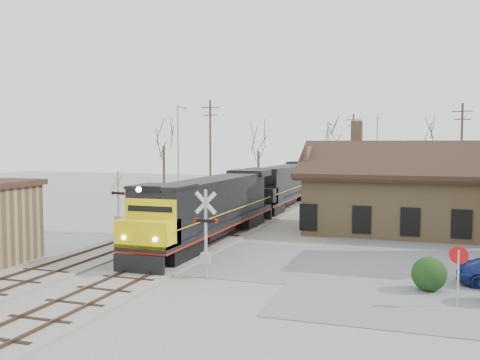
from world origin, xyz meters
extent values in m
plane|color=gray|center=(0.00, 0.00, 0.00)|extent=(140.00, 140.00, 0.00)
cube|color=slate|center=(0.00, 0.00, 0.01)|extent=(60.00, 9.00, 0.03)
cube|color=gray|center=(0.00, 15.00, 0.06)|extent=(3.40, 90.00, 0.12)
cube|color=#473323|center=(-0.72, 15.00, 0.17)|extent=(0.08, 90.00, 0.14)
cube|color=#473323|center=(0.72, 15.00, 0.17)|extent=(0.08, 90.00, 0.14)
cube|color=gray|center=(-4.50, 15.00, 0.06)|extent=(3.40, 90.00, 0.12)
cube|color=#473323|center=(-5.22, 15.00, 0.17)|extent=(0.08, 90.00, 0.14)
cube|color=#473323|center=(-3.78, 15.00, 0.17)|extent=(0.08, 90.00, 0.14)
cube|color=#9A7A4F|center=(12.00, 12.00, 2.00)|extent=(14.00, 8.00, 4.00)
cube|color=black|center=(12.00, 12.00, 4.10)|extent=(15.20, 9.20, 0.30)
cube|color=black|center=(12.00, 9.70, 5.10)|extent=(15.00, 4.71, 2.66)
cube|color=black|center=(12.00, 14.30, 5.10)|extent=(15.00, 4.71, 2.66)
cube|color=#9A7A4F|center=(8.00, 13.50, 6.80)|extent=(0.80, 0.80, 2.20)
cube|color=black|center=(0.00, -1.67, 0.51)|extent=(2.32, 3.71, 0.93)
cube|color=black|center=(0.00, 10.40, 0.51)|extent=(2.32, 3.71, 0.93)
cube|color=black|center=(0.00, 4.37, 1.25)|extent=(2.79, 18.57, 0.32)
cube|color=maroon|center=(0.00, 4.37, 1.05)|extent=(2.81, 18.57, 0.11)
cube|color=black|center=(0.00, 5.53, 2.69)|extent=(2.41, 13.46, 2.60)
cube|color=black|center=(0.00, -2.50, 2.69)|extent=(2.79, 2.60, 2.60)
cube|color=yellow|center=(0.00, -4.08, 1.90)|extent=(2.79, 1.67, 1.30)
cube|color=black|center=(0.00, -5.02, 0.51)|extent=(2.60, 0.25, 0.93)
cylinder|color=#FFF2CC|center=(0.00, -4.94, 4.08)|extent=(0.26, 0.10, 0.26)
cube|color=black|center=(0.00, 17.40, 0.51)|extent=(2.32, 3.71, 0.93)
cube|color=black|center=(0.00, 29.47, 0.51)|extent=(2.32, 3.71, 0.93)
cube|color=black|center=(0.00, 23.43, 1.25)|extent=(2.79, 18.57, 0.32)
cube|color=maroon|center=(0.00, 23.43, 1.05)|extent=(2.81, 18.57, 0.11)
cube|color=black|center=(0.00, 24.59, 2.69)|extent=(2.41, 13.46, 2.60)
cube|color=black|center=(0.00, 16.56, 2.69)|extent=(2.79, 2.60, 2.60)
cube|color=black|center=(0.00, 14.99, 1.90)|extent=(2.79, 1.67, 1.30)
cube|color=black|center=(0.00, 14.05, 0.51)|extent=(2.60, 0.25, 0.93)
cylinder|color=#A5A8AD|center=(3.18, -4.42, 2.06)|extent=(0.14, 0.14, 4.13)
cube|color=silver|center=(3.18, -4.42, 3.51)|extent=(1.08, 0.05, 1.08)
cube|color=silver|center=(3.18, -4.42, 3.51)|extent=(1.08, 0.05, 1.08)
cube|color=black|center=(3.18, -4.42, 2.68)|extent=(0.93, 0.16, 0.15)
cylinder|color=#B20C0C|center=(2.71, -4.42, 2.68)|extent=(0.25, 0.08, 0.25)
cylinder|color=#B20C0C|center=(3.64, -4.42, 2.68)|extent=(0.25, 0.08, 0.25)
cube|color=#A5A8AD|center=(3.18, -4.42, 0.93)|extent=(0.41, 0.31, 0.52)
cylinder|color=#A5A8AD|center=(-7.13, 4.87, 2.16)|extent=(0.15, 0.15, 4.33)
cube|color=silver|center=(-7.13, 4.87, 3.68)|extent=(1.12, 0.25, 1.13)
cube|color=silver|center=(-7.13, 4.87, 3.68)|extent=(1.12, 0.25, 1.13)
cube|color=black|center=(-7.13, 4.87, 2.81)|extent=(0.98, 0.33, 0.16)
cylinder|color=#B20C0C|center=(-6.65, 4.78, 2.81)|extent=(0.27, 0.13, 0.26)
cylinder|color=#B20C0C|center=(-7.60, 4.96, 2.81)|extent=(0.27, 0.13, 0.26)
cube|color=#A5A8AD|center=(-7.13, 4.87, 0.97)|extent=(0.43, 0.32, 0.54)
cylinder|color=#A5A8AD|center=(13.96, -5.49, 1.11)|extent=(0.08, 0.08, 2.22)
cylinder|color=#B20C0C|center=(13.96, -5.49, 2.02)|extent=(0.70, 0.20, 0.71)
sphere|color=black|center=(12.96, -3.45, 0.73)|extent=(1.46, 1.46, 1.46)
cylinder|color=#A5A8AD|center=(-8.93, 18.42, 4.87)|extent=(0.18, 0.18, 9.73)
cylinder|color=#A5A8AD|center=(-8.93, 19.32, 9.63)|extent=(0.12, 1.80, 0.12)
cube|color=#A5A8AD|center=(-8.93, 20.12, 9.53)|extent=(0.25, 0.50, 0.12)
cylinder|color=#A5A8AD|center=(4.88, 19.49, 4.05)|extent=(0.18, 0.18, 8.10)
cylinder|color=#A5A8AD|center=(4.88, 20.39, 8.00)|extent=(0.12, 1.80, 0.12)
cube|color=#A5A8AD|center=(4.88, 21.19, 7.90)|extent=(0.25, 0.50, 0.12)
cylinder|color=#A5A8AD|center=(7.93, 34.57, 4.62)|extent=(0.18, 0.18, 9.23)
cylinder|color=#A5A8AD|center=(7.93, 35.47, 9.13)|extent=(0.12, 1.80, 0.12)
cube|color=#A5A8AD|center=(7.93, 36.27, 9.03)|extent=(0.25, 0.50, 0.12)
cylinder|color=#382D23|center=(-8.55, 25.54, 5.39)|extent=(0.24, 0.24, 10.78)
cube|color=#382D23|center=(-8.55, 25.54, 9.98)|extent=(2.00, 0.10, 0.10)
cube|color=#382D23|center=(-8.55, 25.54, 9.18)|extent=(1.60, 0.10, 0.10)
cylinder|color=#382D23|center=(3.97, 45.96, 5.07)|extent=(0.24, 0.24, 10.14)
cube|color=#382D23|center=(3.97, 45.96, 9.34)|extent=(2.00, 0.10, 0.10)
cube|color=#382D23|center=(3.97, 45.96, 8.54)|extent=(1.60, 0.10, 0.10)
cylinder|color=#382D23|center=(16.44, 30.96, 5.11)|extent=(0.24, 0.24, 10.22)
cube|color=#382D23|center=(16.44, 30.96, 9.42)|extent=(2.00, 0.10, 0.10)
cube|color=#382D23|center=(16.44, 30.96, 8.62)|extent=(1.60, 0.10, 0.10)
cylinder|color=#382D23|center=(-15.92, 29.35, 2.96)|extent=(0.32, 0.32, 5.92)
cylinder|color=#382D23|center=(-7.06, 38.39, 2.59)|extent=(0.32, 0.32, 5.19)
cylinder|color=#382D23|center=(0.64, 49.62, 3.14)|extent=(0.32, 0.32, 6.28)
cylinder|color=#382D23|center=(13.39, 44.45, 2.90)|extent=(0.32, 0.32, 5.80)
camera|label=1|loc=(12.46, -27.07, 6.27)|focal=40.00mm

